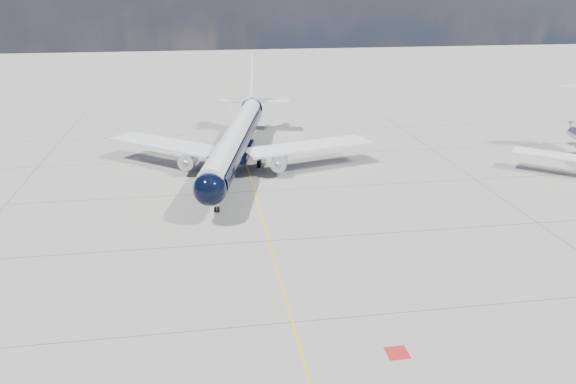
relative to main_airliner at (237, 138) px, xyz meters
name	(u,v)px	position (x,y,z in m)	size (l,w,h in m)	color
ground	(251,179)	(1.36, -5.58, -4.26)	(320.00, 320.00, 0.00)	gray
taxiway_centerline	(254,191)	(1.36, -10.58, -4.26)	(0.16, 160.00, 0.01)	yellow
red_marking	(397,353)	(8.16, -45.58, -4.26)	(1.60, 1.60, 0.01)	maroon
main_airliner	(237,138)	(0.00, 0.00, 0.00)	(38.19, 47.11, 13.73)	black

